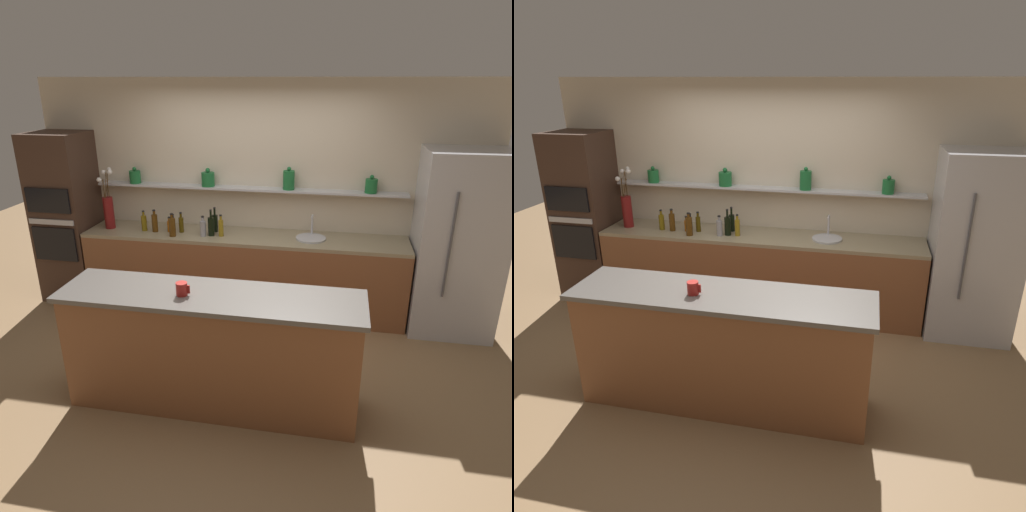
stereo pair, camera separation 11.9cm
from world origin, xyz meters
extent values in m
plane|color=olive|center=(0.00, 0.00, 0.00)|extent=(12.00, 12.00, 0.00)
cube|color=beige|center=(0.00, 1.60, 1.30)|extent=(5.20, 0.10, 2.60)
cube|color=#B7B7BC|center=(-0.11, 1.46, 1.41)|extent=(3.58, 0.18, 0.02)
cylinder|color=#19602D|center=(-1.46, 1.45, 1.49)|extent=(0.13, 0.13, 0.15)
sphere|color=#19602D|center=(-1.46, 1.45, 1.59)|extent=(0.05, 0.05, 0.05)
cylinder|color=#19602D|center=(-0.56, 1.45, 1.50)|extent=(0.15, 0.15, 0.16)
sphere|color=#19602D|center=(-0.56, 1.45, 1.60)|extent=(0.05, 0.05, 0.05)
cylinder|color=#19602D|center=(0.37, 1.45, 1.52)|extent=(0.13, 0.13, 0.21)
sphere|color=#19602D|center=(0.37, 1.45, 1.65)|extent=(0.05, 0.05, 0.05)
cylinder|color=#19602D|center=(1.27, 1.45, 1.50)|extent=(0.13, 0.13, 0.15)
sphere|color=#19602D|center=(1.27, 1.45, 1.59)|extent=(0.05, 0.05, 0.05)
cube|color=brown|center=(-0.11, 1.24, 0.44)|extent=(3.68, 0.62, 0.88)
cube|color=gray|center=(-0.11, 1.24, 0.90)|extent=(3.68, 0.62, 0.04)
cube|color=brown|center=(0.00, -0.50, 0.49)|extent=(2.35, 0.55, 0.98)
cube|color=#56514C|center=(0.00, -0.50, 1.00)|extent=(2.41, 0.61, 0.04)
cube|color=#B7B7BC|center=(2.18, 1.20, 0.97)|extent=(0.85, 0.70, 1.94)
cylinder|color=#4C4C51|center=(2.02, 0.83, 1.07)|extent=(0.02, 0.02, 1.07)
cube|color=#3D281E|center=(-2.28, 1.24, 1.01)|extent=(0.63, 0.62, 2.02)
cube|color=black|center=(-2.28, 0.92, 0.78)|extent=(0.53, 0.02, 0.40)
cube|color=black|center=(-2.28, 0.92, 1.30)|extent=(0.53, 0.02, 0.28)
cube|color=#B7B7BC|center=(-2.28, 0.92, 1.05)|extent=(0.55, 0.02, 0.06)
cylinder|color=maroon|center=(-1.72, 1.21, 1.11)|extent=(0.12, 0.12, 0.37)
cylinder|color=#4C3319|center=(-1.69, 1.22, 1.44)|extent=(0.01, 0.03, 0.29)
sphere|color=silver|center=(-1.66, 1.23, 1.59)|extent=(0.06, 0.06, 0.06)
cylinder|color=#4C3319|center=(-1.72, 1.21, 1.44)|extent=(0.03, 0.03, 0.29)
sphere|color=silver|center=(-1.74, 1.24, 1.58)|extent=(0.05, 0.05, 0.05)
cylinder|color=#4C3319|center=(-1.74, 1.20, 1.40)|extent=(0.03, 0.04, 0.21)
sphere|color=silver|center=(-1.77, 1.17, 1.50)|extent=(0.06, 0.06, 0.06)
cylinder|color=#4C3319|center=(-1.70, 1.24, 1.45)|extent=(0.06, 0.04, 0.31)
sphere|color=silver|center=(-1.68, 1.27, 1.61)|extent=(0.04, 0.04, 0.04)
cylinder|color=#4C3319|center=(-1.74, 1.21, 1.40)|extent=(0.01, 0.04, 0.21)
sphere|color=silver|center=(-1.78, 1.20, 1.50)|extent=(0.04, 0.04, 0.04)
cylinder|color=#4C3319|center=(-1.72, 1.24, 1.39)|extent=(0.06, 0.02, 0.20)
sphere|color=silver|center=(-1.74, 1.28, 1.50)|extent=(0.04, 0.04, 0.04)
cylinder|color=#B7B7BC|center=(0.66, 1.24, 0.93)|extent=(0.33, 0.33, 0.02)
cylinder|color=#B7B7BC|center=(0.66, 1.36, 1.05)|extent=(0.02, 0.02, 0.22)
cylinder|color=#B7B7BC|center=(0.66, 1.30, 1.16)|extent=(0.02, 0.12, 0.02)
cylinder|color=gray|center=(-0.54, 1.12, 1.01)|extent=(0.07, 0.07, 0.18)
cylinder|color=gray|center=(-0.54, 1.12, 1.12)|extent=(0.03, 0.03, 0.04)
cylinder|color=black|center=(-0.54, 1.12, 1.15)|extent=(0.03, 0.03, 0.01)
cylinder|color=#9E4C0A|center=(-0.97, 1.20, 0.98)|extent=(0.05, 0.05, 0.13)
cylinder|color=#9E4C0A|center=(-0.97, 1.20, 1.07)|extent=(0.03, 0.03, 0.04)
cylinder|color=black|center=(-0.97, 1.20, 1.09)|extent=(0.03, 0.03, 0.01)
cylinder|color=black|center=(-0.46, 1.16, 1.02)|extent=(0.07, 0.07, 0.21)
cylinder|color=black|center=(-0.46, 1.16, 1.17)|extent=(0.02, 0.02, 0.08)
cylinder|color=black|center=(-0.46, 1.16, 1.22)|extent=(0.03, 0.03, 0.01)
cylinder|color=#47380A|center=(-0.83, 1.22, 1.01)|extent=(0.05, 0.05, 0.17)
cylinder|color=#47380A|center=(-0.83, 1.22, 1.12)|extent=(0.03, 0.03, 0.05)
cylinder|color=black|center=(-0.83, 1.22, 1.15)|extent=(0.03, 0.03, 0.01)
cylinder|color=black|center=(-0.97, 1.30, 0.99)|extent=(0.05, 0.05, 0.14)
cylinder|color=black|center=(-0.97, 1.30, 1.07)|extent=(0.03, 0.03, 0.04)
cylinder|color=black|center=(-0.97, 1.30, 1.10)|extent=(0.03, 0.03, 0.01)
cylinder|color=black|center=(-0.46, 1.31, 1.02)|extent=(0.07, 0.07, 0.19)
cylinder|color=black|center=(-0.46, 1.31, 1.15)|extent=(0.02, 0.02, 0.08)
cylinder|color=black|center=(-0.46, 1.31, 1.20)|extent=(0.03, 0.03, 0.01)
cylinder|color=olive|center=(-0.35, 1.16, 1.01)|extent=(0.06, 0.06, 0.18)
cylinder|color=olive|center=(-0.35, 1.16, 1.13)|extent=(0.03, 0.03, 0.05)
cylinder|color=black|center=(-0.35, 1.16, 1.16)|extent=(0.03, 0.03, 0.01)
cylinder|color=#4C2D0C|center=(-0.88, 1.06, 1.02)|extent=(0.07, 0.07, 0.21)
cylinder|color=#4C2D0C|center=(-0.88, 1.06, 1.15)|extent=(0.03, 0.03, 0.04)
cylinder|color=black|center=(-0.88, 1.06, 1.18)|extent=(0.03, 0.03, 0.01)
cylinder|color=#4C2D0C|center=(-1.14, 1.18, 1.02)|extent=(0.07, 0.07, 0.20)
cylinder|color=#4C2D0C|center=(-1.14, 1.18, 1.14)|extent=(0.03, 0.03, 0.04)
cylinder|color=black|center=(-1.14, 1.18, 1.17)|extent=(0.03, 0.03, 0.01)
cylinder|color=brown|center=(-1.28, 1.19, 1.01)|extent=(0.06, 0.06, 0.18)
cylinder|color=brown|center=(-1.28, 1.19, 1.12)|extent=(0.03, 0.03, 0.05)
cylinder|color=black|center=(-1.28, 1.19, 1.15)|extent=(0.03, 0.03, 0.01)
cylinder|color=maroon|center=(-0.21, -0.55, 1.07)|extent=(0.09, 0.09, 0.10)
cube|color=maroon|center=(-0.15, -0.55, 1.07)|extent=(0.02, 0.01, 0.07)
camera|label=1|loc=(0.93, -3.57, 2.58)|focal=32.00mm
camera|label=2|loc=(1.05, -3.54, 2.58)|focal=32.00mm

